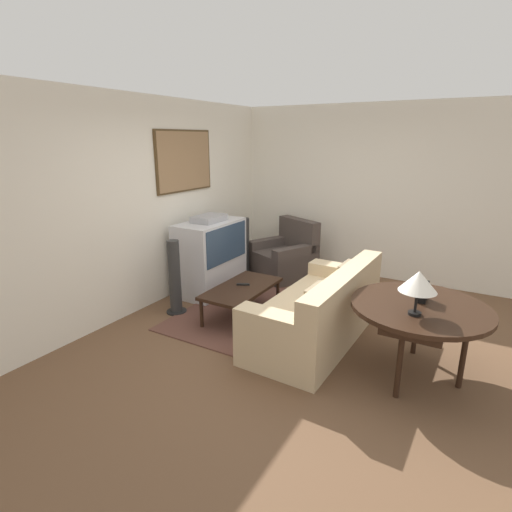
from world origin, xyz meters
The scene contains 14 objects.
ground_plane centered at (0.00, 0.00, 0.00)m, with size 12.00×12.00×0.00m, color brown.
wall_back centered at (0.01, 2.13, 1.36)m, with size 12.00×0.10×2.70m.
wall_right centered at (2.63, 0.00, 1.35)m, with size 0.06×12.00×2.70m.
area_rug centered at (0.33, 0.86, 0.01)m, with size 2.04×1.40×0.01m.
tv centered at (0.72, 1.68, 0.54)m, with size 1.05×0.59×1.14m.
couch centered at (0.14, -0.23, 0.31)m, with size 1.99×0.93×0.84m.
armchair centered at (1.87, 1.04, 0.30)m, with size 1.11×1.10×0.92m.
coffee_table centered at (0.20, 0.82, 0.36)m, with size 1.13×0.58×0.40m.
console_table centered at (-0.09, -1.29, 0.66)m, with size 1.24×1.24×0.72m.
table_lamp centered at (-0.34, -1.27, 1.02)m, with size 0.32×0.32×0.39m.
mantel_clock centered at (0.02, -1.27, 0.81)m, with size 0.17×0.10×0.18m.
remote centered at (0.26, 0.84, 0.41)m, with size 0.11×0.16×0.02m.
speaker_tower_left centered at (-0.12, 1.63, 0.45)m, with size 0.26×0.26×0.96m.
speaker_tower_right centered at (1.57, 1.63, 0.45)m, with size 0.26×0.26×0.96m.
Camera 1 is at (-3.74, -1.67, 2.17)m, focal length 28.00 mm.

